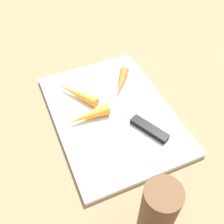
# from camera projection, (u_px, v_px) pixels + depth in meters

# --- Properties ---
(ground_plane) EXTENTS (1.40, 1.40, 0.00)m
(ground_plane) POSITION_uv_depth(u_px,v_px,m) (112.00, 115.00, 0.62)
(ground_plane) COLOR #8C6D4C
(cutting_board) EXTENTS (0.36, 0.26, 0.01)m
(cutting_board) POSITION_uv_depth(u_px,v_px,m) (112.00, 114.00, 0.62)
(cutting_board) COLOR silver
(cutting_board) RESTS_ON ground_plane
(knife) EXTENTS (0.19, 0.11, 0.01)m
(knife) POSITION_uv_depth(u_px,v_px,m) (144.00, 126.00, 0.58)
(knife) COLOR #B7B7BC
(knife) RESTS_ON cutting_board
(carrot_medium) EXTENTS (0.03, 0.10, 0.03)m
(carrot_medium) POSITION_uv_depth(u_px,v_px,m) (87.00, 116.00, 0.59)
(carrot_medium) COLOR orange
(carrot_medium) RESTS_ON cutting_board
(carrot_shortest) EXTENTS (0.09, 0.07, 0.02)m
(carrot_shortest) POSITION_uv_depth(u_px,v_px,m) (121.00, 82.00, 0.66)
(carrot_shortest) COLOR orange
(carrot_shortest) RESTS_ON cutting_board
(carrot_longest) EXTENTS (0.11, 0.09, 0.02)m
(carrot_longest) POSITION_uv_depth(u_px,v_px,m) (76.00, 93.00, 0.64)
(carrot_longest) COLOR orange
(carrot_longest) RESTS_ON cutting_board
(pepper_grinder) EXTENTS (0.05, 0.05, 0.16)m
(pepper_grinder) POSITION_uv_depth(u_px,v_px,m) (156.00, 217.00, 0.39)
(pepper_grinder) COLOR brown
(pepper_grinder) RESTS_ON ground_plane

